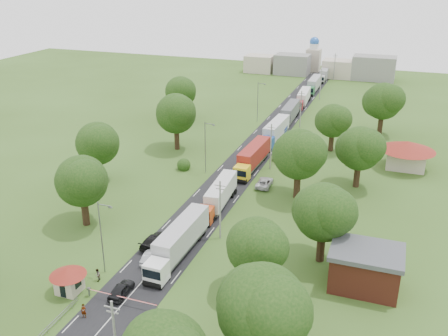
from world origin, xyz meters
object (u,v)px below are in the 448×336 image
at_px(car_lane_mid, 152,256).
at_px(truck_0, 179,241).
at_px(car_lane_front, 121,290).
at_px(pedestrian_near, 84,311).
at_px(guard_booth, 68,276).
at_px(info_sign, 286,132).
at_px(boom_barrier, 112,295).

bearing_deg(car_lane_mid, truck_0, -143.34).
bearing_deg(car_lane_front, pedestrian_near, 67.74).
bearing_deg(guard_booth, pedestrian_near, -38.54).
xyz_separation_m(truck_0, car_lane_mid, (-2.87, -2.48, -1.55)).
relative_size(guard_booth, info_sign, 1.07).
relative_size(guard_booth, pedestrian_near, 2.52).
relative_size(car_lane_mid, pedestrian_near, 2.56).
height_order(boom_barrier, car_lane_mid, car_lane_mid).
height_order(guard_booth, pedestrian_near, guard_booth).
bearing_deg(pedestrian_near, info_sign, 74.73).
bearing_deg(car_lane_front, boom_barrier, 74.21).
distance_m(guard_booth, pedestrian_near, 5.76).
bearing_deg(pedestrian_near, boom_barrier, 59.42).
height_order(boom_barrier, truck_0, truck_0).
xyz_separation_m(guard_booth, truck_0, (9.06, 11.80, 0.13)).
bearing_deg(car_lane_front, truck_0, -107.94).
relative_size(truck_0, pedestrian_near, 8.92).
relative_size(car_lane_front, car_lane_mid, 0.97).
distance_m(boom_barrier, pedestrian_near, 3.79).
distance_m(boom_barrier, info_sign, 60.39).
bearing_deg(boom_barrier, truck_0, 74.72).
distance_m(truck_0, car_lane_front, 10.80).
relative_size(guard_booth, truck_0, 0.28).
relative_size(boom_barrier, truck_0, 0.59).
xyz_separation_m(boom_barrier, car_lane_mid, (0.36, 9.32, -0.15)).
distance_m(car_lane_mid, pedestrian_near, 12.95).
bearing_deg(truck_0, guard_booth, -127.53).
distance_m(guard_booth, info_sign, 61.27).
distance_m(info_sign, car_lane_mid, 51.11).
relative_size(info_sign, car_lane_front, 0.94).
relative_size(truck_0, car_lane_mid, 3.48).
relative_size(boom_barrier, info_sign, 2.25).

